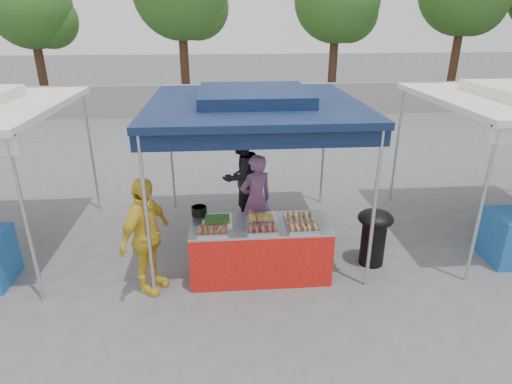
{
  "coord_description": "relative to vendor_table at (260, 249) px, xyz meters",
  "views": [
    {
      "loc": [
        -0.49,
        -5.55,
        3.6
      ],
      "look_at": [
        0.0,
        0.6,
        1.05
      ],
      "focal_mm": 30.0,
      "sensor_mm": 36.0,
      "label": 1
    }
  ],
  "objects": [
    {
      "name": "ground_plane",
      "position": [
        0.0,
        0.1,
        -0.43
      ],
      "size": [
        80.0,
        80.0,
        0.0
      ],
      "primitive_type": "plane",
      "color": "#5B5B5D"
    },
    {
      "name": "back_wall",
      "position": [
        0.0,
        11.1,
        0.17
      ],
      "size": [
        40.0,
        0.25,
        1.2
      ],
      "primitive_type": "cube",
      "color": "gray",
      "rests_on": "ground_plane"
    },
    {
      "name": "main_canopy",
      "position": [
        0.0,
        1.07,
        1.94
      ],
      "size": [
        3.2,
        3.2,
        2.57
      ],
      "color": "silver",
      "rests_on": "ground_plane"
    },
    {
      "name": "tree_0",
      "position": [
        -7.76,
        13.55,
        3.36
      ],
      "size": [
        3.32,
        3.23,
        5.55
      ],
      "color": "#412619",
      "rests_on": "ground_plane"
    },
    {
      "name": "tree_2",
      "position": [
        4.45,
        13.24,
        3.67
      ],
      "size": [
        3.54,
        3.48,
        5.99
      ],
      "color": "#412619",
      "rests_on": "ground_plane"
    },
    {
      "name": "vendor_table",
      "position": [
        0.0,
        0.0,
        0.0
      ],
      "size": [
        2.0,
        0.8,
        0.85
      ],
      "color": "red",
      "rests_on": "ground_plane"
    },
    {
      "name": "food_tray_fl",
      "position": [
        -0.67,
        -0.24,
        0.46
      ],
      "size": [
        0.42,
        0.3,
        0.07
      ],
      "color": "silver",
      "rests_on": "vendor_table"
    },
    {
      "name": "food_tray_fm",
      "position": [
        0.01,
        -0.24,
        0.46
      ],
      "size": [
        0.42,
        0.3,
        0.07
      ],
      "color": "silver",
      "rests_on": "vendor_table"
    },
    {
      "name": "food_tray_fr",
      "position": [
        0.58,
        -0.24,
        0.46
      ],
      "size": [
        0.42,
        0.3,
        0.07
      ],
      "color": "silver",
      "rests_on": "vendor_table"
    },
    {
      "name": "food_tray_bl",
      "position": [
        -0.61,
        0.08,
        0.46
      ],
      "size": [
        0.42,
        0.3,
        0.07
      ],
      "color": "silver",
      "rests_on": "vendor_table"
    },
    {
      "name": "food_tray_bm",
      "position": [
        0.03,
        0.1,
        0.46
      ],
      "size": [
        0.42,
        0.3,
        0.07
      ],
      "color": "silver",
      "rests_on": "vendor_table"
    },
    {
      "name": "food_tray_br",
      "position": [
        0.58,
        0.07,
        0.46
      ],
      "size": [
        0.42,
        0.3,
        0.07
      ],
      "color": "silver",
      "rests_on": "vendor_table"
    },
    {
      "name": "cooking_pot",
      "position": [
        -0.88,
        0.36,
        0.49
      ],
      "size": [
        0.23,
        0.23,
        0.13
      ],
      "primitive_type": "cylinder",
      "color": "black",
      "rests_on": "vendor_table"
    },
    {
      "name": "skewer_cup",
      "position": [
        -0.13,
        -0.11,
        0.47
      ],
      "size": [
        0.07,
        0.07,
        0.09
      ],
      "primitive_type": "cylinder",
      "color": "silver",
      "rests_on": "vendor_table"
    },
    {
      "name": "wok_burner",
      "position": [
        1.77,
        0.18,
        0.11
      ],
      "size": [
        0.54,
        0.54,
        0.91
      ],
      "rotation": [
        0.0,
        0.0,
        -0.33
      ],
      "color": "black",
      "rests_on": "ground_plane"
    },
    {
      "name": "crate_left",
      "position": [
        -0.28,
        0.79,
        -0.28
      ],
      "size": [
        0.47,
        0.33,
        0.28
      ],
      "primitive_type": "cube",
      "color": "#143AA4",
      "rests_on": "ground_plane"
    },
    {
      "name": "crate_right",
      "position": [
        0.41,
        0.52,
        -0.27
      ],
      "size": [
        0.52,
        0.36,
        0.31
      ],
      "primitive_type": "cube",
      "color": "#143AA4",
      "rests_on": "ground_plane"
    },
    {
      "name": "crate_stacked",
      "position": [
        0.41,
        0.52,
        0.03
      ],
      "size": [
        0.5,
        0.35,
        0.3
      ],
      "primitive_type": "cube",
      "color": "#143AA4",
      "rests_on": "crate_right"
    },
    {
      "name": "vendor_woman",
      "position": [
        0.02,
        0.96,
        0.37
      ],
      "size": [
        0.68,
        0.58,
        1.58
      ],
      "primitive_type": "imported",
      "rotation": [
        0.0,
        0.0,
        3.57
      ],
      "color": "#8B5881",
      "rests_on": "ground_plane"
    },
    {
      "name": "helper_man",
      "position": [
        -0.17,
        1.89,
        0.45
      ],
      "size": [
        1.07,
        1.06,
        1.75
      ],
      "primitive_type": "imported",
      "rotation": [
        0.0,
        0.0,
        3.87
      ],
      "color": "black",
      "rests_on": "ground_plane"
    },
    {
      "name": "customer_person",
      "position": [
        -1.57,
        -0.25,
        0.41
      ],
      "size": [
        0.83,
        1.06,
        1.68
      ],
      "primitive_type": "imported",
      "rotation": [
        0.0,
        0.0,
        1.08
      ],
      "color": "yellow",
      "rests_on": "ground_plane"
    }
  ]
}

